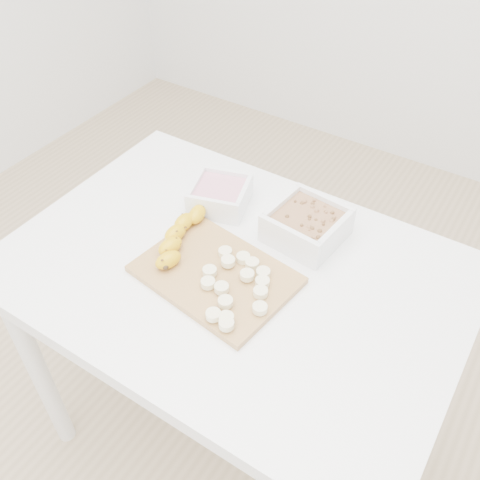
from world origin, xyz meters
The scene contains 7 objects.
ground centered at (0.00, 0.00, 0.00)m, with size 3.50×3.50×0.00m, color #C6AD89.
table centered at (0.00, 0.00, 0.65)m, with size 1.00×0.70×0.75m.
bowl_yogurt centered at (-0.15, 0.17, 0.78)m, with size 0.17×0.17×0.06m.
bowl_granola centered at (0.09, 0.18, 0.79)m, with size 0.17×0.17×0.07m.
cutting_board centered at (-0.02, -0.04, 0.76)m, with size 0.32×0.23×0.01m, color #AC8844.
banana centered at (-0.14, -0.01, 0.78)m, with size 0.06×0.21×0.04m, color #D4A00A, non-canonical shape.
banana_slices centered at (0.05, -0.06, 0.78)m, with size 0.18×0.20×0.02m.
Camera 1 is at (0.45, -0.67, 1.60)m, focal length 40.00 mm.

